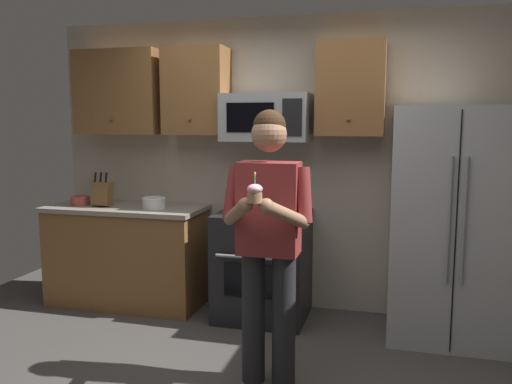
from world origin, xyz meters
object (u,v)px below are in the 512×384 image
(knife_block, at_px, (103,194))
(person, at_px, (268,233))
(cupcake, at_px, (255,193))
(oven_range, at_px, (263,265))
(bowl_large_white, at_px, (154,203))
(microwave, at_px, (266,118))
(bowl_small_colored, at_px, (80,200))
(refrigerator, at_px, (450,225))

(knife_block, distance_m, person, 2.12)
(knife_block, bearing_deg, cupcake, -38.00)
(cupcake, bearing_deg, oven_range, 102.27)
(bowl_large_white, xyz_separation_m, cupcake, (1.31, -1.42, 0.32))
(microwave, height_order, knife_block, microwave)
(knife_block, xyz_separation_m, bowl_large_white, (0.51, 0.00, -0.06))
(oven_range, height_order, person, person)
(bowl_small_colored, height_order, person, person)
(microwave, relative_size, bowl_large_white, 3.55)
(person, distance_m, cupcake, 0.44)
(refrigerator, height_order, cupcake, refrigerator)
(refrigerator, bearing_deg, bowl_large_white, 179.75)
(bowl_small_colored, bearing_deg, bowl_large_white, -0.50)
(knife_block, height_order, bowl_small_colored, knife_block)
(bowl_small_colored, distance_m, cupcake, 2.53)
(bowl_small_colored, height_order, cupcake, cupcake)
(knife_block, bearing_deg, microwave, 5.64)
(refrigerator, xyz_separation_m, knife_block, (-3.01, 0.01, 0.13))
(bowl_small_colored, bearing_deg, knife_block, -1.75)
(oven_range, bearing_deg, person, -74.30)
(oven_range, xyz_separation_m, person, (0.32, -1.12, 0.53))
(person, relative_size, cupcake, 10.13)
(oven_range, relative_size, refrigerator, 0.52)
(bowl_small_colored, xyz_separation_m, person, (2.06, -1.10, 0.03))
(oven_range, xyz_separation_m, refrigerator, (1.50, -0.04, 0.44))
(microwave, height_order, person, microwave)
(knife_block, relative_size, bowl_large_white, 1.53)
(microwave, relative_size, cupcake, 4.26)
(refrigerator, bearing_deg, cupcake, -129.97)
(bowl_large_white, height_order, cupcake, cupcake)
(person, height_order, cupcake, person)
(person, bearing_deg, knife_block, 149.01)
(person, bearing_deg, bowl_small_colored, 151.88)
(bowl_small_colored, bearing_deg, oven_range, 0.72)
(refrigerator, bearing_deg, oven_range, 178.50)
(cupcake, bearing_deg, person, 90.00)
(knife_block, distance_m, bowl_small_colored, 0.25)
(refrigerator, xyz_separation_m, cupcake, (-1.18, -1.41, 0.39))
(knife_block, distance_m, bowl_large_white, 0.51)
(refrigerator, relative_size, knife_block, 5.63)
(bowl_small_colored, relative_size, person, 0.10)
(refrigerator, distance_m, bowl_small_colored, 3.25)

